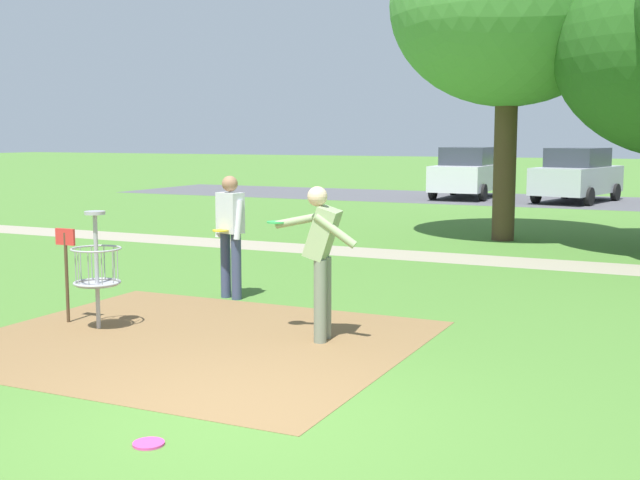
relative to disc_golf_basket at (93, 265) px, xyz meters
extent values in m
plane|color=#47752D|center=(3.12, -2.06, -0.75)|extent=(160.00, 160.00, 0.00)
cube|color=brown|center=(1.38, -0.03, -0.75)|extent=(4.78, 4.22, 0.01)
cylinder|color=#9E9EA3|center=(0.06, -0.01, -0.08)|extent=(0.05, 0.05, 1.35)
cylinder|color=#9E9EA3|center=(0.06, -0.01, 0.62)|extent=(0.24, 0.24, 0.04)
torus|color=#9E9EA3|center=(0.06, -0.01, 0.20)|extent=(0.58, 0.58, 0.02)
torus|color=#9E9EA3|center=(0.06, -0.01, -0.20)|extent=(0.55, 0.55, 0.03)
cylinder|color=#9E9EA3|center=(0.06, -0.01, -0.22)|extent=(0.48, 0.48, 0.02)
cylinder|color=gray|center=(0.30, -0.01, 0.00)|extent=(0.01, 0.01, 0.40)
cylinder|color=gray|center=(0.25, 0.13, 0.00)|extent=(0.01, 0.01, 0.40)
cylinder|color=gray|center=(0.13, 0.22, 0.00)|extent=(0.01, 0.01, 0.40)
cylinder|color=gray|center=(-0.01, 0.22, 0.00)|extent=(0.01, 0.01, 0.40)
cylinder|color=gray|center=(-0.13, 0.13, 0.00)|extent=(0.01, 0.01, 0.40)
cylinder|color=gray|center=(-0.18, -0.01, 0.00)|extent=(0.01, 0.01, 0.40)
cylinder|color=gray|center=(-0.13, -0.15, 0.00)|extent=(0.01, 0.01, 0.40)
cylinder|color=gray|center=(-0.01, -0.24, 0.00)|extent=(0.01, 0.01, 0.40)
cylinder|color=gray|center=(0.13, -0.24, 0.00)|extent=(0.01, 0.01, 0.40)
cylinder|color=gray|center=(0.25, -0.15, 0.00)|extent=(0.01, 0.01, 0.40)
cylinder|color=#4C3823|center=(-0.49, 0.09, -0.20)|extent=(0.04, 0.04, 1.10)
cube|color=red|center=(-0.49, 0.09, 0.30)|extent=(0.28, 0.03, 0.20)
cylinder|color=slate|center=(2.70, 0.50, -0.29)|extent=(0.14, 0.14, 0.92)
cylinder|color=slate|center=(2.66, 0.71, -0.29)|extent=(0.14, 0.14, 0.92)
cube|color=#93A875|center=(2.68, 0.61, 0.45)|extent=(0.44, 0.42, 0.60)
sphere|color=beige|center=(2.63, 0.60, 0.85)|extent=(0.22, 0.22, 0.22)
cylinder|color=#93A875|center=(2.36, 0.71, 0.56)|extent=(0.59, 0.20, 0.21)
cylinder|color=green|center=(2.08, 0.66, 0.53)|extent=(0.22, 0.22, 0.02)
cylinder|color=#93A875|center=(2.89, 0.48, 0.49)|extent=(0.49, 0.18, 0.37)
cylinder|color=#384260|center=(0.63, 2.18, -0.29)|extent=(0.14, 0.14, 0.92)
cylinder|color=#384260|center=(0.42, 2.24, -0.29)|extent=(0.14, 0.14, 0.92)
cube|color=silver|center=(0.53, 2.21, 0.45)|extent=(0.41, 0.31, 0.56)
sphere|color=#9E7051|center=(0.53, 2.21, 0.85)|extent=(0.22, 0.22, 0.22)
cylinder|color=silver|center=(0.70, 2.14, 0.36)|extent=(0.13, 0.18, 0.55)
cylinder|color=silver|center=(0.34, 2.25, 0.36)|extent=(0.13, 0.18, 0.55)
cylinder|color=gold|center=(0.48, 2.04, 0.22)|extent=(0.22, 0.22, 0.02)
cylinder|color=#E53D99|center=(2.84, -2.75, -0.74)|extent=(0.23, 0.23, 0.02)
cylinder|color=#4C3823|center=(2.51, 10.24, 0.80)|extent=(0.48, 0.48, 3.11)
ellipsoid|color=#4C8E3D|center=(2.51, 10.24, 4.24)|extent=(5.02, 5.02, 4.27)
cube|color=#4C4C51|center=(3.12, 21.72, -0.75)|extent=(36.00, 6.00, 0.01)
cube|color=silver|center=(-1.40, 21.83, 0.00)|extent=(1.80, 4.20, 0.90)
cube|color=#2D333D|center=(-1.40, 21.83, 0.77)|extent=(1.59, 2.19, 0.64)
cylinder|color=black|center=(-2.30, 23.13, -0.45)|extent=(0.18, 0.60, 0.60)
cylinder|color=black|center=(-0.50, 23.13, -0.45)|extent=(0.18, 0.60, 0.60)
cylinder|color=black|center=(-2.29, 20.53, -0.45)|extent=(0.18, 0.60, 0.60)
cylinder|color=black|center=(-0.49, 20.53, -0.45)|extent=(0.18, 0.60, 0.60)
cube|color=#B2B7BC|center=(2.47, 21.60, 0.00)|extent=(2.66, 4.49, 0.90)
cube|color=#2D333D|center=(2.47, 21.60, 0.77)|extent=(2.02, 2.47, 0.64)
cylinder|color=black|center=(1.87, 23.07, -0.45)|extent=(0.31, 0.62, 0.60)
cylinder|color=black|center=(3.63, 22.68, -0.45)|extent=(0.31, 0.62, 0.60)
cylinder|color=black|center=(1.31, 20.52, -0.45)|extent=(0.31, 0.62, 0.60)
cylinder|color=black|center=(3.06, 20.14, -0.45)|extent=(0.31, 0.62, 0.60)
cube|color=gray|center=(3.12, 7.20, -0.75)|extent=(40.00, 1.26, 0.00)
camera|label=1|loc=(6.44, -7.46, 1.50)|focal=46.11mm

